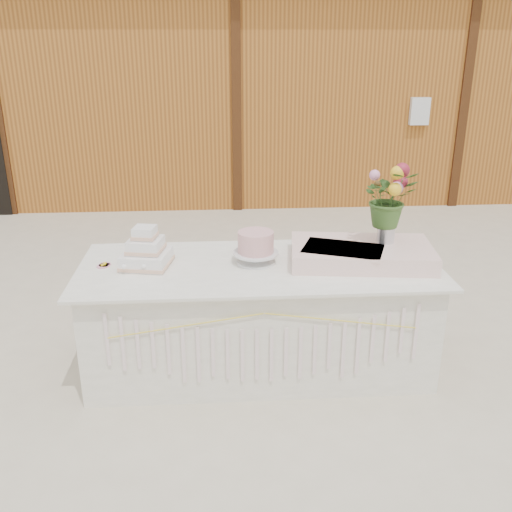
{
  "coord_description": "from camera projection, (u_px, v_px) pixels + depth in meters",
  "views": [
    {
      "loc": [
        -0.26,
        -3.53,
        2.18
      ],
      "look_at": [
        0.0,
        0.3,
        0.72
      ],
      "focal_mm": 40.0,
      "sensor_mm": 36.0,
      "label": 1
    }
  ],
  "objects": [
    {
      "name": "satin_runner",
      "position": [
        361.0,
        253.0,
        3.84
      ],
      "size": [
        1.0,
        0.65,
        0.12
      ],
      "primitive_type": "cube",
      "rotation": [
        0.0,
        0.0,
        -0.12
      ],
      "color": "#FFD7CD",
      "rests_on": "cake_table"
    },
    {
      "name": "pink_cake_stand",
      "position": [
        256.0,
        246.0,
        3.8
      ],
      "size": [
        0.31,
        0.31,
        0.22
      ],
      "color": "silver",
      "rests_on": "cake_table"
    },
    {
      "name": "cake_table",
      "position": [
        259.0,
        317.0,
        3.94
      ],
      "size": [
        2.4,
        1.0,
        0.77
      ],
      "color": "white",
      "rests_on": "ground"
    },
    {
      "name": "flower_vase",
      "position": [
        386.0,
        231.0,
        3.86
      ],
      "size": [
        0.12,
        0.12,
        0.16
      ],
      "primitive_type": "cylinder",
      "color": "silver",
      "rests_on": "satin_runner"
    },
    {
      "name": "loose_flowers",
      "position": [
        110.0,
        266.0,
        3.76
      ],
      "size": [
        0.29,
        0.39,
        0.02
      ],
      "primitive_type": null,
      "rotation": [
        0.0,
        0.0,
        0.43
      ],
      "color": "pink",
      "rests_on": "cake_table"
    },
    {
      "name": "barn",
      "position": [
        231.0,
        73.0,
        9.07
      ],
      "size": [
        12.6,
        4.6,
        3.3
      ],
      "color": "#A66522",
      "rests_on": "ground"
    },
    {
      "name": "wedding_cake",
      "position": [
        146.0,
        253.0,
        3.76
      ],
      "size": [
        0.36,
        0.36,
        0.27
      ],
      "rotation": [
        0.0,
        0.0,
        -0.19
      ],
      "color": "white",
      "rests_on": "cake_table"
    },
    {
      "name": "ground",
      "position": [
        259.0,
        365.0,
        4.08
      ],
      "size": [
        80.0,
        80.0,
        0.0
      ],
      "primitive_type": "plane",
      "color": "beige",
      "rests_on": "ground"
    },
    {
      "name": "bouquet",
      "position": [
        390.0,
        191.0,
        3.76
      ],
      "size": [
        0.36,
        0.32,
        0.39
      ],
      "primitive_type": "imported",
      "rotation": [
        0.0,
        0.0,
        0.04
      ],
      "color": "#3A5F26",
      "rests_on": "flower_vase"
    }
  ]
}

